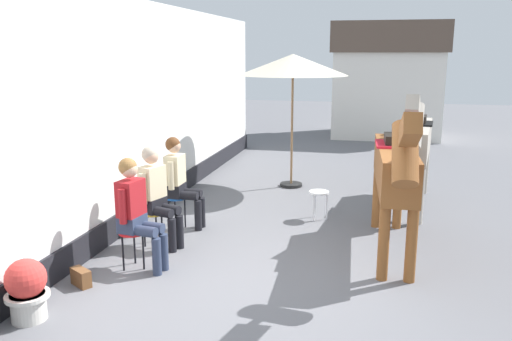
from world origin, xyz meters
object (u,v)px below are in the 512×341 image
object	(u,v)px
seated_visitor_far	(179,178)
satchel_bag	(81,277)
seated_visitor_middle	(156,191)
saddled_horse_far	(415,141)
saddled_horse_near	(395,169)
cafe_parasol	(293,66)
flower_planter_near	(27,289)
seated_visitor_near	(136,208)
spare_stool_white	(319,195)

from	to	relation	value
seated_visitor_far	satchel_bag	bearing A→B (deg)	-99.22
seated_visitor_middle	saddled_horse_far	distance (m)	4.41
saddled_horse_near	cafe_parasol	world-z (taller)	cafe_parasol
flower_planter_near	satchel_bag	xyz separation A→B (m)	(0.08, 0.82, -0.23)
seated_visitor_far	flower_planter_near	distance (m)	3.09
satchel_bag	saddled_horse_far	bearing A→B (deg)	77.05
saddled_horse_near	flower_planter_near	bearing A→B (deg)	-143.44
seated_visitor_near	seated_visitor_middle	bearing A→B (deg)	95.78
saddled_horse_far	satchel_bag	distance (m)	5.68
seated_visitor_far	satchel_bag	size ratio (longest dim) A/B	4.96
satchel_bag	cafe_parasol	bearing A→B (deg)	103.13
cafe_parasol	satchel_bag	size ratio (longest dim) A/B	9.21
seated_visitor_far	flower_planter_near	world-z (taller)	seated_visitor_far
saddled_horse_near	spare_stool_white	world-z (taller)	saddled_horse_near
spare_stool_white	cafe_parasol	bearing A→B (deg)	111.17
seated_visitor_middle	saddled_horse_near	size ratio (longest dim) A/B	0.46
seated_visitor_middle	spare_stool_white	size ratio (longest dim) A/B	3.02
flower_planter_near	seated_visitor_middle	bearing A→B (deg)	79.10
seated_visitor_near	cafe_parasol	size ratio (longest dim) A/B	0.54
saddled_horse_far	cafe_parasol	distance (m)	2.75
seated_visitor_near	satchel_bag	xyz separation A→B (m)	(-0.43, -0.60, -0.68)
flower_planter_near	spare_stool_white	xyz separation A→B (m)	(2.44, 3.89, 0.07)
seated_visitor_far	flower_planter_near	size ratio (longest dim) A/B	2.17
seated_visitor_middle	spare_stool_white	distance (m)	2.65
flower_planter_near	cafe_parasol	world-z (taller)	cafe_parasol
saddled_horse_far	cafe_parasol	xyz separation A→B (m)	(-2.25, 1.02, 1.20)
spare_stool_white	satchel_bag	size ratio (longest dim) A/B	1.64
cafe_parasol	spare_stool_white	distance (m)	2.90
saddled_horse_far	spare_stool_white	xyz separation A→B (m)	(-1.48, -0.97, -0.76)
saddled_horse_near	satchel_bag	xyz separation A→B (m)	(-3.47, -1.81, -1.06)
cafe_parasol	spare_stool_white	bearing A→B (deg)	-68.83
seated_visitor_middle	spare_stool_white	xyz separation A→B (m)	(2.02, 1.68, -0.38)
seated_visitor_middle	cafe_parasol	distance (m)	4.19
saddled_horse_far	cafe_parasol	size ratio (longest dim) A/B	1.16
seated_visitor_near	satchel_bag	distance (m)	1.00
seated_visitor_far	saddled_horse_near	bearing A→B (deg)	-7.27
seated_visitor_near	seated_visitor_far	world-z (taller)	same
saddled_horse_far	flower_planter_near	distance (m)	6.30
saddled_horse_far	spare_stool_white	bearing A→B (deg)	-146.82
flower_planter_near	spare_stool_white	bearing A→B (deg)	57.86
flower_planter_near	saddled_horse_far	bearing A→B (deg)	51.07
seated_visitor_near	seated_visitor_middle	size ratio (longest dim) A/B	1.00
saddled_horse_near	saddled_horse_far	xyz separation A→B (m)	(0.38, 2.23, 0.00)
satchel_bag	spare_stool_white	bearing A→B (deg)	83.04
saddled_horse_near	seated_visitor_near	bearing A→B (deg)	-158.41
seated_visitor_near	spare_stool_white	distance (m)	3.16
seated_visitor_far	saddled_horse_far	bearing A→B (deg)	27.72
saddled_horse_far	cafe_parasol	world-z (taller)	cafe_parasol
spare_stool_white	saddled_horse_near	bearing A→B (deg)	-48.84
seated_visitor_near	flower_planter_near	bearing A→B (deg)	-109.50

